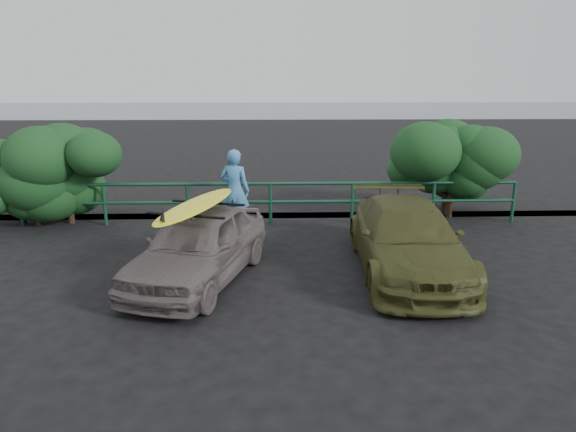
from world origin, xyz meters
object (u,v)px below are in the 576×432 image
Objects in this scene: guardrail at (229,203)px; surfboard at (197,205)px; olive_vehicle at (407,239)px; man at (235,190)px; sedan at (199,246)px.

guardrail is 3.76m from surfboard.
man reaches higher than olive_vehicle.
man reaches higher than sedan.
man is at bearing 142.32° from olive_vehicle.
sedan is 3.16m from man.
sedan is at bearing -93.60° from guardrail.
sedan is (-0.23, -3.66, 0.12)m from guardrail.
guardrail is at bearing 103.22° from surfboard.
guardrail is at bearing 138.88° from olive_vehicle.
guardrail is at bearing 103.22° from sedan.
olive_vehicle is at bearing 21.79° from surfboard.
man is (0.42, 3.12, 0.32)m from sedan.
surfboard is at bearing -172.41° from olive_vehicle.
sedan reaches higher than guardrail.
olive_vehicle is 1.53× the size of surfboard.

